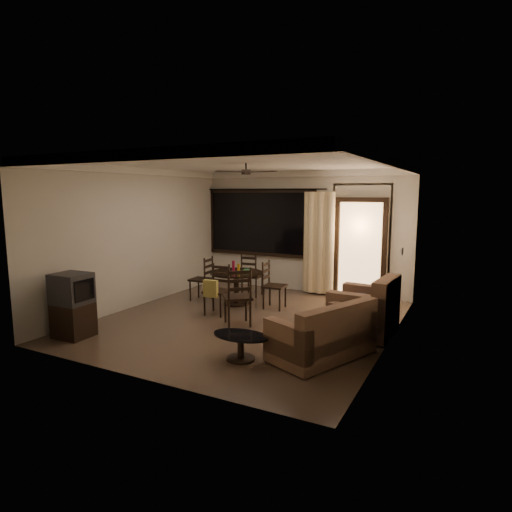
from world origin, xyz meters
The scene contains 12 objects.
ground centered at (0.00, 0.00, 0.00)m, with size 5.50×5.50×0.00m, color #7F6651.
room_shell centered at (0.59, 1.77, 1.83)m, with size 5.50×6.70×5.50m.
dining_table centered at (-0.75, 0.95, 0.54)m, with size 1.08×1.08×0.90m.
dining_chair_west centered at (-1.59, 0.89, 0.28)m, with size 0.45×0.45×0.95m.
dining_chair_east centered at (0.08, 1.00, 0.28)m, with size 0.45×0.45×0.95m.
dining_chair_south centered at (-0.70, 0.09, 0.31)m, with size 0.45×0.50×0.95m.
dining_chair_north centered at (-0.81, 1.73, 0.28)m, with size 0.45×0.45×0.95m.
tv_cabinet centered at (-2.05, -2.04, 0.52)m, with size 0.57×0.52×1.04m.
sofa centered at (1.82, -1.06, 0.32)m, with size 1.31×1.67×0.79m.
armchair centered at (2.11, 0.22, 0.39)m, with size 1.01×1.01×0.95m.
coffee_table centered at (0.81, -1.64, 0.24)m, with size 0.82×0.49×0.36m.
side_chair centered at (-0.01, -0.29, 0.31)m, with size 0.65×0.65×1.05m.
Camera 1 is at (3.61, -6.57, 2.29)m, focal length 30.00 mm.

